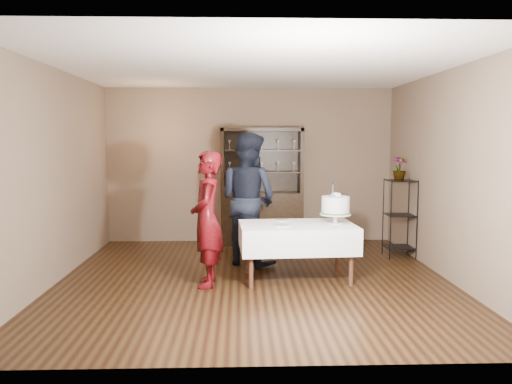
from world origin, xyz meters
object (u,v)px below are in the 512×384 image
china_hutch (262,206)px  man (248,199)px  cake (336,206)px  plant_etagere (400,215)px  potted_plant (399,169)px  cake_table (297,237)px  woman (207,219)px

china_hutch → man: 1.47m
cake → china_hutch: bearing=110.8°
china_hutch → plant_etagere: china_hutch is taller
china_hutch → man: china_hutch is taller
china_hutch → potted_plant: 2.41m
man → cake: 1.39m
plant_etagere → cake_table: plant_etagere is taller
woman → cake: woman is taller
plant_etagere → potted_plant: potted_plant is taller
china_hutch → plant_etagere: bearing=-26.8°
cake_table → cake: (0.50, 0.04, 0.39)m
china_hutch → cake_table: china_hutch is taller
plant_etagere → man: (-2.34, -0.36, 0.30)m
cake → plant_etagere: bearing=44.0°
cake_table → man: size_ratio=0.79×
man → china_hutch: bearing=-62.4°
plant_etagere → man: 2.39m
plant_etagere → cake_table: size_ratio=0.80×
plant_etagere → potted_plant: (-0.04, -0.02, 0.71)m
cake_table → cake: 0.64m
plant_etagere → woman: bearing=-153.2°
potted_plant → cake_table: bearing=-144.4°
woman → potted_plant: woman is taller
woman → potted_plant: (2.83, 1.42, 0.53)m
plant_etagere → potted_plant: 0.71m
cake → potted_plant: potted_plant is taller
china_hutch → man: (-0.26, -1.42, 0.29)m
cake → potted_plant: 1.72m
china_hutch → woman: (-0.78, -2.50, 0.17)m
man → potted_plant: (2.31, 0.34, 0.41)m
man → potted_plant: 2.37m
woman → potted_plant: size_ratio=4.75×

